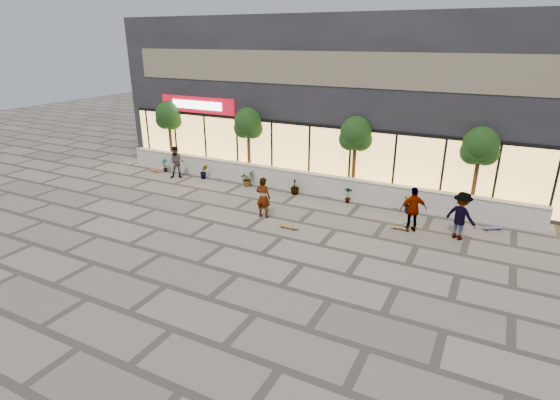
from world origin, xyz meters
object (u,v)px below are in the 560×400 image
at_px(tree_mideast, 356,136).
at_px(skater_center, 263,198).
at_px(tree_west, 169,117).
at_px(skater_right_near, 413,210).
at_px(skater_left, 177,163).
at_px(skateboard_right_far, 492,228).
at_px(tree_east, 480,148).
at_px(skater_right_far, 461,216).
at_px(skateboard_center, 289,227).
at_px(skateboard_left, 154,170).
at_px(skateboard_right_near, 401,228).
at_px(tree_midwest, 248,125).

relative_size(tree_mideast, skater_center, 2.15).
distance_m(tree_west, skater_right_near, 15.50).
xyz_separation_m(tree_mideast, skater_left, (-9.56, -1.86, -2.09)).
height_order(tree_mideast, skateboard_right_far, tree_mideast).
relative_size(tree_mideast, tree_east, 1.00).
bearing_deg(skater_right_far, tree_east, -68.65).
distance_m(skater_left, skateboard_center, 9.26).
bearing_deg(skater_left, tree_west, 108.34).
bearing_deg(skater_right_near, skater_left, -32.54).
height_order(tree_east, skateboard_center, tree_east).
bearing_deg(skateboard_center, skateboard_left, 160.02).
distance_m(tree_mideast, tree_east, 5.50).
bearing_deg(skater_center, skater_left, -23.93).
height_order(tree_east, skater_right_near, tree_east).
distance_m(skateboard_center, skateboard_right_far, 8.34).
bearing_deg(skateboard_right_far, tree_east, 89.59).
bearing_deg(skateboard_center, tree_east, 38.16).
height_order(skater_right_near, skater_right_far, skater_right_far).
bearing_deg(skateboard_left, skateboard_right_near, 1.47).
distance_m(tree_midwest, skateboard_left, 6.50).
height_order(tree_midwest, skateboard_right_far, tree_midwest).
bearing_deg(tree_east, skateboard_right_near, -126.39).
xyz_separation_m(tree_mideast, skateboard_right_far, (6.49, -1.50, -2.90)).
height_order(skater_right_near, skateboard_right_near, skater_right_near).
relative_size(tree_west, skater_center, 2.15).
relative_size(skateboard_left, skateboard_right_near, 0.95).
bearing_deg(skater_center, skater_right_far, -171.19).
bearing_deg(tree_west, skater_right_far, -10.16).
bearing_deg(tree_east, tree_midwest, 180.00).
bearing_deg(skater_right_near, tree_midwest, -45.16).
xyz_separation_m(skater_right_far, skateboard_right_far, (1.17, 1.51, -0.88)).
xyz_separation_m(tree_mideast, tree_east, (5.50, 0.00, 0.00)).
distance_m(skater_center, skateboard_left, 9.64).
height_order(skateboard_left, skateboard_right_far, skateboard_right_far).
height_order(skater_center, skateboard_center, skater_center).
distance_m(skateboard_right_near, skateboard_right_far, 3.76).
bearing_deg(tree_mideast, skater_center, -118.73).
xyz_separation_m(tree_midwest, skater_center, (3.48, -4.60, -2.07)).
bearing_deg(skater_right_far, skateboard_right_near, 29.60).
relative_size(skateboard_left, skateboard_right_far, 0.94).
relative_size(tree_east, skater_center, 2.15).
relative_size(tree_east, skateboard_right_near, 5.05).
height_order(skater_right_far, skateboard_right_far, skater_right_far).
bearing_deg(skater_right_far, skater_center, 36.16).
relative_size(skater_right_near, skateboard_right_near, 2.40).
bearing_deg(skateboard_right_near, skateboard_center, -156.08).
height_order(skater_center, skater_right_far, skater_right_far).
bearing_deg(tree_east, skater_right_far, -93.36).
distance_m(tree_midwest, skater_center, 6.13).
bearing_deg(skateboard_right_far, skater_right_far, -161.41).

